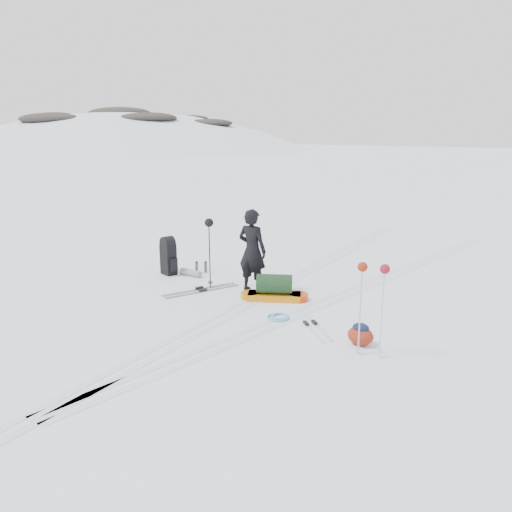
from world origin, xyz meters
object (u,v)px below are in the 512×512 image
Objects in this scene: pulk_sled at (274,290)px; expedition_rucksack at (171,257)px; skier at (252,251)px; ski_poles_black at (209,231)px.

expedition_rucksack is at bearing 148.22° from pulk_sled.
skier is 0.99m from pulk_sled.
pulk_sled is at bearing 12.38° from expedition_rucksack.
pulk_sled is 1.36× the size of expedition_rucksack.
skier reaches higher than pulk_sled.
skier is at bearing 135.88° from pulk_sled.
skier is 1.16× the size of ski_poles_black.
skier is at bearing 13.93° from ski_poles_black.
ski_poles_black is at bearing 15.33° from skier.
ski_poles_black reaches higher than expedition_rucksack.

